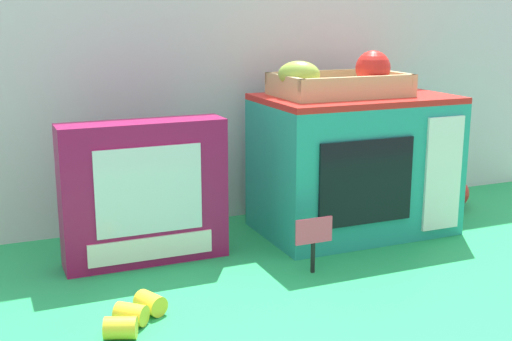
# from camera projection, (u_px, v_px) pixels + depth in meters

# --- Properties ---
(ground_plane) EXTENTS (1.70, 1.70, 0.00)m
(ground_plane) POSITION_uv_depth(u_px,v_px,m) (277.00, 237.00, 1.37)
(ground_plane) COLOR #219E54
(ground_plane) RESTS_ON ground
(display_back_panel) EXTENTS (1.61, 0.03, 0.67)m
(display_back_panel) POSITION_uv_depth(u_px,v_px,m) (242.00, 65.00, 1.46)
(display_back_panel) COLOR silver
(display_back_panel) RESTS_ON ground
(toy_microwave) EXTENTS (0.38, 0.25, 0.28)m
(toy_microwave) POSITION_uv_depth(u_px,v_px,m) (354.00, 164.00, 1.38)
(toy_microwave) COLOR teal
(toy_microwave) RESTS_ON ground
(food_groups_crate) EXTENTS (0.27, 0.17, 0.09)m
(food_groups_crate) POSITION_uv_depth(u_px,v_px,m) (341.00, 82.00, 1.34)
(food_groups_crate) COLOR tan
(food_groups_crate) RESTS_ON toy_microwave
(cookie_set_box) EXTENTS (0.30, 0.08, 0.26)m
(cookie_set_box) POSITION_uv_depth(u_px,v_px,m) (144.00, 193.00, 1.21)
(cookie_set_box) COLOR #99144C
(cookie_set_box) RESTS_ON ground
(price_sign) EXTENTS (0.07, 0.01, 0.10)m
(price_sign) POSITION_uv_depth(u_px,v_px,m) (314.00, 237.00, 1.17)
(price_sign) COLOR black
(price_sign) RESTS_ON ground
(loose_toy_banana) EXTENTS (0.11, 0.11, 0.03)m
(loose_toy_banana) POSITION_uv_depth(u_px,v_px,m) (134.00, 315.00, 0.98)
(loose_toy_banana) COLOR yellow
(loose_toy_banana) RESTS_ON ground
(loose_toy_apple) EXTENTS (0.07, 0.07, 0.07)m
(loose_toy_apple) POSITION_uv_depth(u_px,v_px,m) (454.00, 193.00, 1.56)
(loose_toy_apple) COLOR red
(loose_toy_apple) RESTS_ON ground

